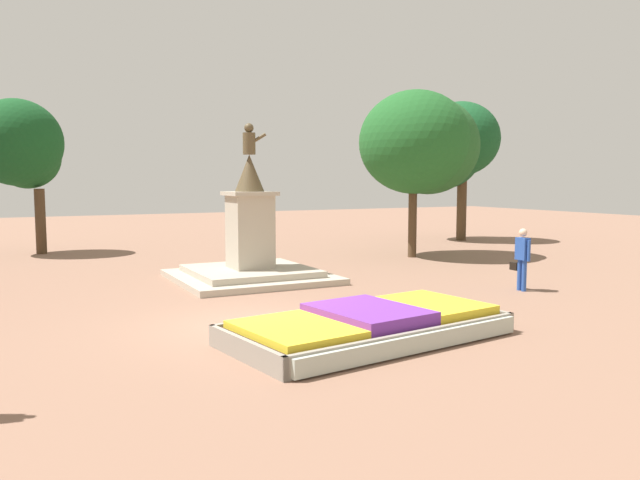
% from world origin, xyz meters
% --- Properties ---
extents(ground_plane, '(88.98, 88.98, 0.00)m').
position_xyz_m(ground_plane, '(0.00, 0.00, 0.00)').
color(ground_plane, '#8C6651').
extents(flower_planter, '(5.85, 3.48, 0.62)m').
position_xyz_m(flower_planter, '(1.74, -2.19, 0.26)').
color(flower_planter, '#38281C').
rests_on(flower_planter, ground_plane).
extents(statue_monument, '(4.53, 4.53, 4.80)m').
position_xyz_m(statue_monument, '(2.20, 5.64, 0.93)').
color(statue_monument, '#B4A995').
rests_on(statue_monument, ground_plane).
extents(pedestrian_with_handbag, '(0.23, 0.73, 1.75)m').
position_xyz_m(pedestrian_with_handbag, '(8.28, 0.43, 0.99)').
color(pedestrian_with_handbag, '#264CA5').
rests_on(pedestrian_with_handbag, ground_plane).
extents(park_tree_far_left, '(4.47, 4.63, 7.00)m').
position_xyz_m(park_tree_far_left, '(15.82, 12.94, 4.82)').
color(park_tree_far_left, '#4C3823').
rests_on(park_tree_far_left, ground_plane).
extents(park_tree_behind_statue, '(4.86, 4.66, 6.62)m').
position_xyz_m(park_tree_behind_statue, '(10.36, 8.15, 4.52)').
color(park_tree_behind_statue, '#4C3823').
rests_on(park_tree_behind_statue, ground_plane).
extents(park_tree_far_right, '(3.65, 3.49, 6.40)m').
position_xyz_m(park_tree_far_right, '(-3.81, 16.36, 4.43)').
color(park_tree_far_right, '#4C3823').
rests_on(park_tree_far_right, ground_plane).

